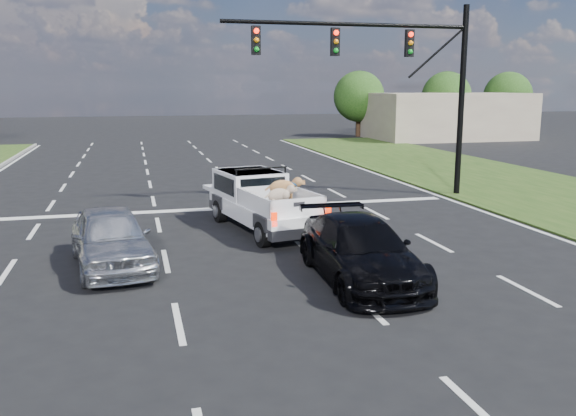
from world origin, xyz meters
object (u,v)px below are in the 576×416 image
object	(u,v)px
pickup_truck	(262,201)
black_coupe	(360,250)
silver_sedan	(111,238)
traffic_signal	(403,68)

from	to	relation	value
pickup_truck	black_coupe	world-z (taller)	pickup_truck
silver_sedan	black_coupe	xyz separation A→B (m)	(5.16, -2.33, -0.03)
pickup_truck	black_coupe	bearing A→B (deg)	-90.12
pickup_truck	silver_sedan	bearing A→B (deg)	-156.31
traffic_signal	black_coupe	size ratio (longest dim) A/B	2.00
traffic_signal	silver_sedan	size ratio (longest dim) A/B	2.25
silver_sedan	pickup_truck	bearing A→B (deg)	26.79
traffic_signal	pickup_truck	distance (m)	8.12
pickup_truck	silver_sedan	world-z (taller)	pickup_truck
silver_sedan	black_coupe	bearing A→B (deg)	-32.56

